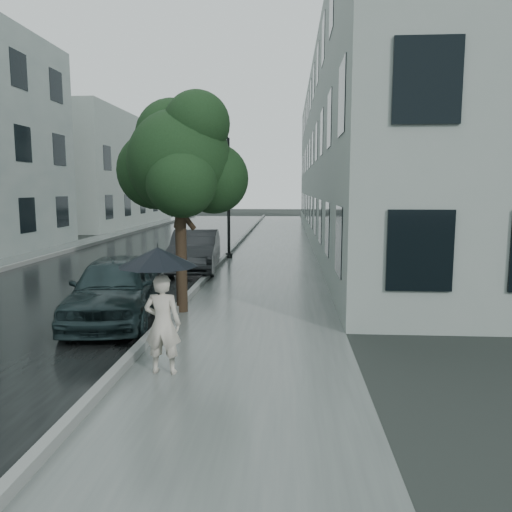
# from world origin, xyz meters

# --- Properties ---
(ground) EXTENTS (120.00, 120.00, 0.00)m
(ground) POSITION_xyz_m (0.00, 0.00, 0.00)
(ground) COLOR black
(ground) RESTS_ON ground
(sidewalk) EXTENTS (3.50, 60.00, 0.01)m
(sidewalk) POSITION_xyz_m (0.25, 12.00, 0.00)
(sidewalk) COLOR slate
(sidewalk) RESTS_ON ground
(kerb_near) EXTENTS (0.15, 60.00, 0.15)m
(kerb_near) POSITION_xyz_m (-1.57, 12.00, 0.07)
(kerb_near) COLOR slate
(kerb_near) RESTS_ON ground
(asphalt_road) EXTENTS (6.85, 60.00, 0.00)m
(asphalt_road) POSITION_xyz_m (-5.08, 12.00, 0.00)
(asphalt_road) COLOR black
(asphalt_road) RESTS_ON ground
(kerb_far) EXTENTS (0.15, 60.00, 0.15)m
(kerb_far) POSITION_xyz_m (-8.57, 12.00, 0.07)
(kerb_far) COLOR slate
(kerb_far) RESTS_ON ground
(sidewalk_far) EXTENTS (1.70, 60.00, 0.01)m
(sidewalk_far) POSITION_xyz_m (-9.50, 12.00, 0.00)
(sidewalk_far) COLOR #4C5451
(sidewalk_far) RESTS_ON ground
(building_near) EXTENTS (7.02, 36.00, 9.00)m
(building_near) POSITION_xyz_m (5.47, 19.50, 4.50)
(building_near) COLOR gray
(building_near) RESTS_ON ground
(building_far_b) EXTENTS (7.02, 18.00, 8.00)m
(building_far_b) POSITION_xyz_m (-13.77, 30.00, 4.00)
(building_far_b) COLOR gray
(building_far_b) RESTS_ON ground
(pedestrian) EXTENTS (0.56, 0.38, 1.49)m
(pedestrian) POSITION_xyz_m (-0.93, -0.72, 0.75)
(pedestrian) COLOR #BBB4A4
(pedestrian) RESTS_ON sidewalk
(umbrella) EXTENTS (1.38, 1.38, 1.01)m
(umbrella) POSITION_xyz_m (-0.96, -0.77, 1.75)
(umbrella) COLOR black
(umbrella) RESTS_ON ground
(street_tree) EXTENTS (2.94, 2.67, 4.76)m
(street_tree) POSITION_xyz_m (-1.45, 3.09, 3.32)
(street_tree) COLOR #332619
(street_tree) RESTS_ON ground
(lamp_post) EXTENTS (0.83, 0.43, 4.77)m
(lamp_post) POSITION_xyz_m (-1.60, 11.74, 2.74)
(lamp_post) COLOR black
(lamp_post) RESTS_ON ground
(car_near) EXTENTS (2.12, 4.18, 1.36)m
(car_near) POSITION_xyz_m (-2.64, 2.18, 0.69)
(car_near) COLOR black
(car_near) RESTS_ON ground
(car_far) EXTENTS (1.75, 4.21, 1.35)m
(car_far) POSITION_xyz_m (-2.20, 8.56, 0.68)
(car_far) COLOR #232528
(car_far) RESTS_ON ground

